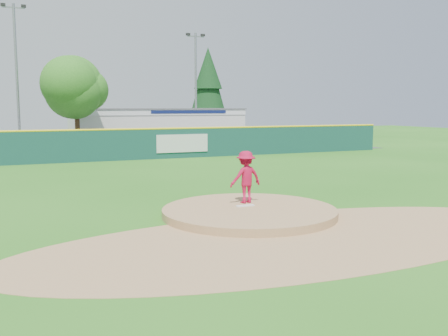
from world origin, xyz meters
name	(u,v)px	position (x,y,z in m)	size (l,w,h in m)	color
ground	(249,216)	(0.00, 0.00, 0.00)	(120.00, 120.00, 0.00)	#286B19
pitchers_mound	(249,216)	(0.00, 0.00, 0.00)	(5.50, 5.50, 0.50)	#9E774C
pitching_rubber	(245,206)	(0.00, 0.30, 0.27)	(0.60, 0.15, 0.04)	white
infield_dirt_arc	(300,238)	(0.00, -3.00, 0.01)	(15.40, 15.40, 0.01)	#9E774C
parking_lot	(101,149)	(0.00, 27.00, 0.01)	(44.00, 16.00, 0.02)	#38383A
pitcher	(246,177)	(0.28, 0.84, 1.12)	(1.12, 0.64, 1.73)	#AE0E36
van	(96,144)	(-1.19, 21.92, 0.80)	(2.59, 5.61, 1.56)	white
pool_building_grp	(155,126)	(6.00, 31.99, 1.66)	(15.20, 8.20, 3.31)	silver
fence_banners	(51,147)	(-4.50, 17.92, 1.00)	(20.41, 0.04, 1.20)	#530B0C
outfield_fence	(124,144)	(0.00, 18.00, 1.09)	(40.00, 0.14, 2.07)	#133F39
deciduous_tree	(76,92)	(-2.00, 25.00, 4.55)	(5.60, 5.60, 7.36)	#382314
conifer_tree	(208,87)	(13.00, 36.00, 5.54)	(4.40, 4.40, 9.50)	#382314
light_pole_left	(17,72)	(-6.00, 27.00, 6.05)	(1.75, 0.25, 11.00)	gray
light_pole_right	(196,83)	(9.00, 29.00, 5.54)	(1.75, 0.25, 10.00)	gray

